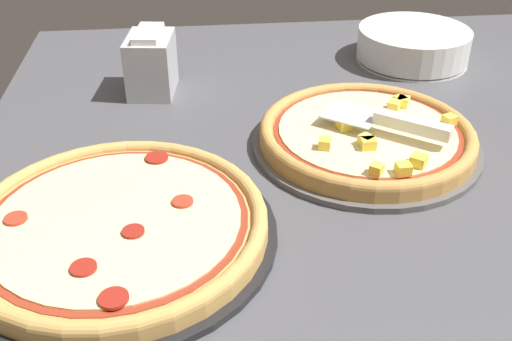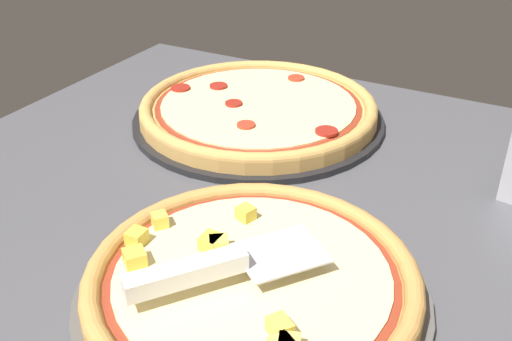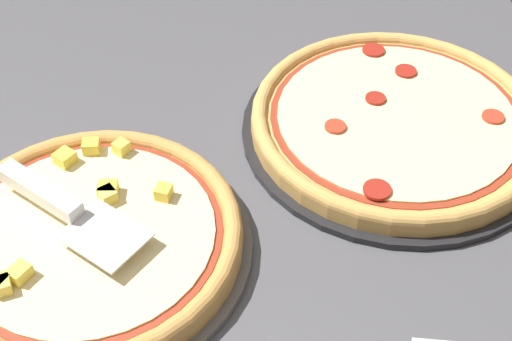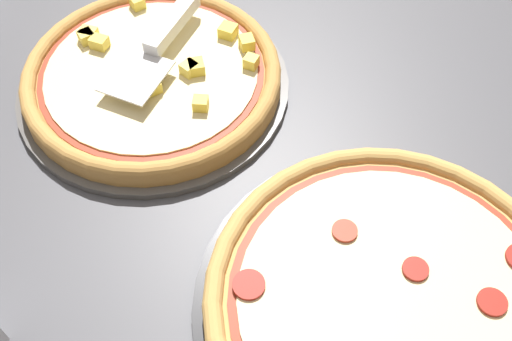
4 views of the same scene
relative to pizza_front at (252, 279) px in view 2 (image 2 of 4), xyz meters
The scene contains 6 objects.
ground_plane 5.34cm from the pizza_front, 48.16° to the left, with size 120.25×122.33×3.60cm, color #4C4C51.
pizza_pan_front 2.07cm from the pizza_front, 40.77° to the left, with size 36.68×36.68×1.00cm, color #565451.
pizza_front is the anchor object (origin of this frame).
pizza_pan_back 42.60cm from the pizza_front, 117.09° to the left, with size 41.14×41.14×1.00cm, color black.
pizza_back 42.55cm from the pizza_front, 117.09° to the left, with size 38.67×38.67×3.00cm.
serving_spatula 5.75cm from the pizza_front, 123.88° to the right, with size 16.15×19.07×2.00cm.
Camera 2 is at (20.59, -43.69, 42.77)cm, focal length 42.00 mm.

